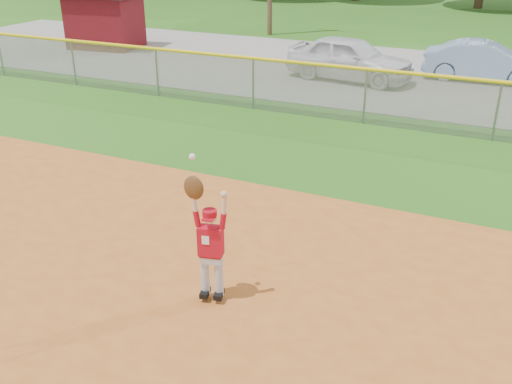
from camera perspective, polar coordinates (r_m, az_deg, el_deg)
ground at (r=7.81m, az=-9.29°, el=-14.44°), size 120.00×120.00×0.00m
parking_strip at (r=21.76m, az=14.79°, el=11.16°), size 44.00×10.00×0.03m
car_white_a at (r=20.55m, az=9.35°, el=13.06°), size 4.59×2.34×1.50m
car_blue at (r=21.70m, az=21.88°, el=12.03°), size 4.08×1.55×1.33m
utility_shed at (r=26.93m, az=-14.89°, el=16.32°), size 3.49×2.88×2.39m
outfield_fence at (r=15.84m, az=10.89°, el=9.79°), size 40.06×0.10×1.55m
ballplayer at (r=7.89m, az=-4.79°, el=-4.72°), size 0.61×0.31×2.16m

